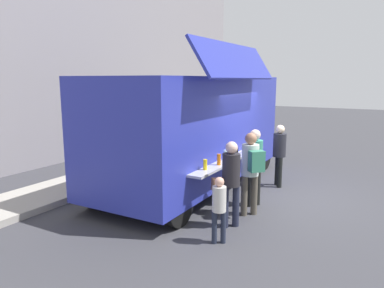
{
  "coord_description": "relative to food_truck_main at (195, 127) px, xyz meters",
  "views": [
    {
      "loc": [
        -8.48,
        -2.34,
        2.85
      ],
      "look_at": [
        -1.05,
        1.95,
        1.3
      ],
      "focal_mm": 33.6,
      "sensor_mm": 36.0,
      "label": 1
    }
  ],
  "objects": [
    {
      "name": "ground_plane",
      "position": [
        0.25,
        -2.33,
        -1.59
      ],
      "size": [
        60.0,
        60.0,
        0.0
      ],
      "primitive_type": "plane",
      "color": "#38383D"
    },
    {
      "name": "food_truck_main",
      "position": [
        0.0,
        0.0,
        0.0
      ],
      "size": [
        6.62,
        2.99,
        3.66
      ],
      "rotation": [
        0.0,
        0.0,
        0.01
      ],
      "color": "#2831A0",
      "rests_on": "ground"
    },
    {
      "name": "trash_bin",
      "position": [
        4.02,
        2.32,
        -1.16
      ],
      "size": [
        0.6,
        0.6,
        0.87
      ],
      "primitive_type": "cylinder",
      "color": "#2E6436",
      "rests_on": "ground"
    },
    {
      "name": "customer_front_ordering",
      "position": [
        -0.72,
        -1.95,
        -0.54
      ],
      "size": [
        0.36,
        0.36,
        1.76
      ],
      "rotation": [
        0.0,
        0.0,
        1.04
      ],
      "color": "black",
      "rests_on": "ground"
    },
    {
      "name": "customer_mid_with_backpack",
      "position": [
        -1.35,
        -2.11,
        -0.51
      ],
      "size": [
        0.54,
        0.55,
        1.77
      ],
      "rotation": [
        0.0,
        0.0,
        0.83
      ],
      "color": "#504A3E",
      "rests_on": "ground"
    },
    {
      "name": "customer_rear_waiting",
      "position": [
        -2.11,
        -1.98,
        -0.59
      ],
      "size": [
        0.49,
        0.48,
        1.7
      ],
      "rotation": [
        0.0,
        0.0,
        0.81
      ],
      "color": "#1F2337",
      "rests_on": "ground"
    },
    {
      "name": "customer_extra_browsing",
      "position": [
        1.04,
        -2.0,
        -0.6
      ],
      "size": [
        0.34,
        0.34,
        1.67
      ],
      "rotation": [
        0.0,
        0.0,
        2.15
      ],
      "color": "black",
      "rests_on": "ground"
    },
    {
      "name": "child_near_queue",
      "position": [
        -2.86,
        -2.11,
        -0.88
      ],
      "size": [
        0.24,
        0.24,
        1.2
      ],
      "rotation": [
        0.0,
        0.0,
        0.64
      ],
      "color": "#1F2538",
      "rests_on": "ground"
    }
  ]
}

